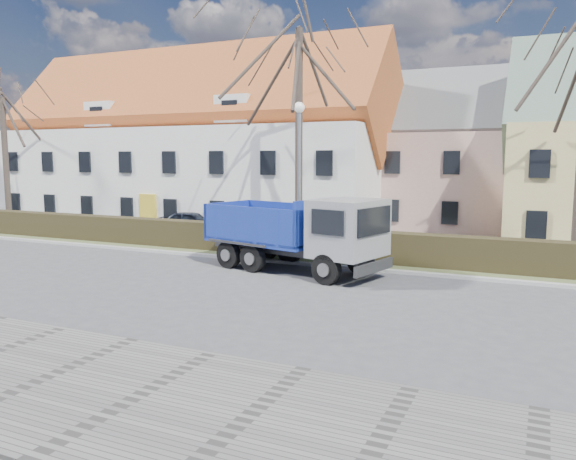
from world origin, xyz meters
The scene contains 13 objects.
ground centered at (0.00, 0.00, 0.00)m, with size 120.00×120.00×0.00m, color #444447.
sidewalk_near centered at (0.00, -8.50, 0.04)m, with size 80.00×5.00×0.08m, color slate.
curb_far centered at (0.00, 4.60, 0.06)m, with size 80.00×0.30×0.12m, color #A2A19D.
grass_strip centered at (0.00, 6.20, 0.05)m, with size 80.00×3.00×0.10m, color #4C5630.
hedge centered at (0.00, 6.00, 0.65)m, with size 60.00×0.90×1.30m, color black.
building_white centered at (-13.00, 16.00, 4.75)m, with size 26.80×10.80×9.50m, color silver, non-canonical shape.
building_pink centered at (4.00, 20.00, 4.00)m, with size 10.80×8.80×8.00m, color tan, non-canonical shape.
tree_0 centered at (-22.00, 8.50, 4.95)m, with size 7.20×7.20×9.90m, color #362C25, non-canonical shape.
tree_1 centered at (-2.00, 8.50, 6.33)m, with size 9.20×9.20×12.65m, color #362C25, non-canonical shape.
dump_truck centered at (-0.21, 3.39, 1.51)m, with size 7.53×2.80×3.01m, color navy, non-canonical shape.
streetlight centered at (-1.33, 7.00, 3.46)m, with size 0.54×0.54×6.91m, color gray, non-canonical shape.
cart_frame centered at (-2.84, 4.63, 0.31)m, with size 0.68×0.39×0.62m, color silver, non-canonical shape.
parked_car_a centered at (-9.60, 10.56, 0.67)m, with size 1.58×3.92×1.34m, color black.
Camera 1 is at (8.77, -16.25, 4.39)m, focal length 35.00 mm.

